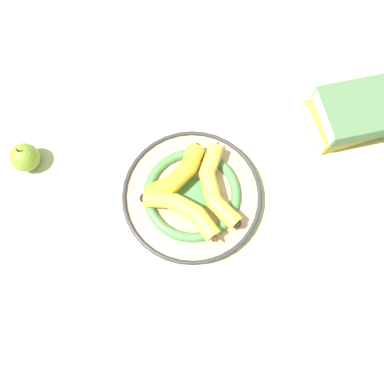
{
  "coord_description": "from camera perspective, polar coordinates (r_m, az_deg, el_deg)",
  "views": [
    {
      "loc": [
        0.13,
        0.22,
        0.81
      ],
      "look_at": [
        0.02,
        -0.01,
        0.04
      ],
      "focal_mm": 35.0,
      "sensor_mm": 36.0,
      "label": 1
    }
  ],
  "objects": [
    {
      "name": "decorative_bowl",
      "position": [
        0.84,
        0.0,
        -0.48
      ],
      "size": [
        0.31,
        0.31,
        0.03
      ],
      "color": "tan",
      "rests_on": "ground_plane"
    },
    {
      "name": "ground_plane",
      "position": [
        0.85,
        1.68,
        -0.63
      ],
      "size": [
        2.8,
        2.8,
        0.0
      ],
      "primitive_type": "plane",
      "color": "#B2C693"
    },
    {
      "name": "banana_a",
      "position": [
        0.81,
        3.52,
        1.11
      ],
      "size": [
        0.1,
        0.21,
        0.04
      ],
      "rotation": [
        0.0,
        0.0,
        1.38
      ],
      "color": "yellow",
      "rests_on": "decorative_bowl"
    },
    {
      "name": "book_stack",
      "position": [
        0.97,
        23.6,
        10.89
      ],
      "size": [
        0.22,
        0.17,
        0.09
      ],
      "rotation": [
        0.0,
        0.0,
        6.13
      ],
      "color": "#B28933",
      "rests_on": "ground_plane"
    },
    {
      "name": "banana_c",
      "position": [
        0.81,
        -2.32,
        2.51
      ],
      "size": [
        0.17,
        0.09,
        0.04
      ],
      "rotation": [
        0.0,
        0.0,
        -2.74
      ],
      "color": "gold",
      "rests_on": "decorative_bowl"
    },
    {
      "name": "apple",
      "position": [
        0.93,
        -24.12,
        4.84
      ],
      "size": [
        0.07,
        0.07,
        0.08
      ],
      "color": "olive",
      "rests_on": "ground_plane"
    },
    {
      "name": "banana_b",
      "position": [
        0.79,
        -1.2,
        -2.87
      ],
      "size": [
        0.13,
        0.17,
        0.04
      ],
      "rotation": [
        0.0,
        0.0,
        -0.93
      ],
      "color": "yellow",
      "rests_on": "decorative_bowl"
    }
  ]
}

